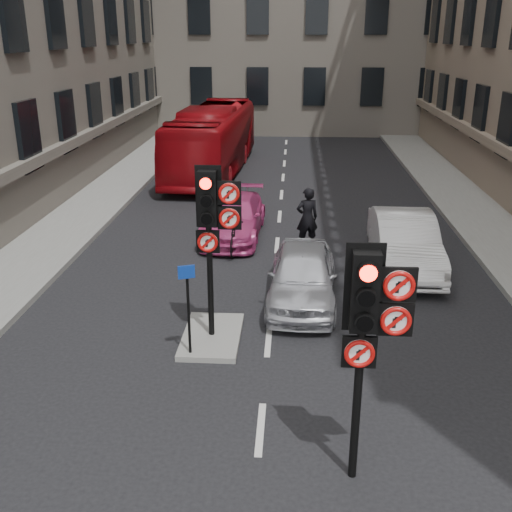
# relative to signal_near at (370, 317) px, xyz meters

# --- Properties ---
(pavement_left) EXTENTS (3.00, 50.00, 0.16)m
(pavement_left) POSITION_rel_signal_near_xyz_m (-8.69, 11.01, -2.50)
(pavement_left) COLOR gray
(pavement_left) RESTS_ON ground
(pavement_right) EXTENTS (3.00, 50.00, 0.16)m
(pavement_right) POSITION_rel_signal_near_xyz_m (5.71, 11.01, -2.50)
(pavement_right) COLOR gray
(pavement_right) RESTS_ON ground
(centre_island) EXTENTS (1.20, 2.00, 0.12)m
(centre_island) POSITION_rel_signal_near_xyz_m (-2.69, 4.01, -2.52)
(centre_island) COLOR gray
(centre_island) RESTS_ON ground
(signal_near) EXTENTS (0.91, 0.40, 3.58)m
(signal_near) POSITION_rel_signal_near_xyz_m (0.00, 0.00, 0.00)
(signal_near) COLOR black
(signal_near) RESTS_ON ground
(signal_far) EXTENTS (0.91, 0.40, 3.58)m
(signal_far) POSITION_rel_signal_near_xyz_m (-2.60, 4.00, 0.12)
(signal_far) COLOR black
(signal_far) RESTS_ON centre_island
(car_silver) EXTENTS (1.75, 4.01, 1.35)m
(car_silver) POSITION_rel_signal_near_xyz_m (-0.77, 6.01, -1.91)
(car_silver) COLOR #B7B9C0
(car_silver) RESTS_ON ground
(car_white) EXTENTS (1.64, 4.54, 1.49)m
(car_white) POSITION_rel_signal_near_xyz_m (2.02, 8.39, -1.84)
(car_white) COLOR white
(car_white) RESTS_ON ground
(car_pink) EXTENTS (1.90, 4.35, 1.24)m
(car_pink) POSITION_rel_signal_near_xyz_m (-2.87, 10.79, -1.96)
(car_pink) COLOR #C0387A
(car_pink) RESTS_ON ground
(bus_red) EXTENTS (3.05, 10.78, 2.97)m
(bus_red) POSITION_rel_signal_near_xyz_m (-4.72, 19.92, -1.10)
(bus_red) COLOR maroon
(bus_red) RESTS_ON ground
(motorcycle) EXTENTS (0.67, 1.92, 1.13)m
(motorcycle) POSITION_rel_signal_near_xyz_m (-2.67, 9.36, -2.02)
(motorcycle) COLOR black
(motorcycle) RESTS_ON ground
(motorcyclist) EXTENTS (0.77, 0.62, 1.84)m
(motorcyclist) POSITION_rel_signal_near_xyz_m (-0.60, 9.89, -1.66)
(motorcyclist) COLOR black
(motorcyclist) RESTS_ON ground
(info_sign) EXTENTS (0.31, 0.14, 1.87)m
(info_sign) POSITION_rel_signal_near_xyz_m (-3.01, 3.19, -1.25)
(info_sign) COLOR black
(info_sign) RESTS_ON centre_island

